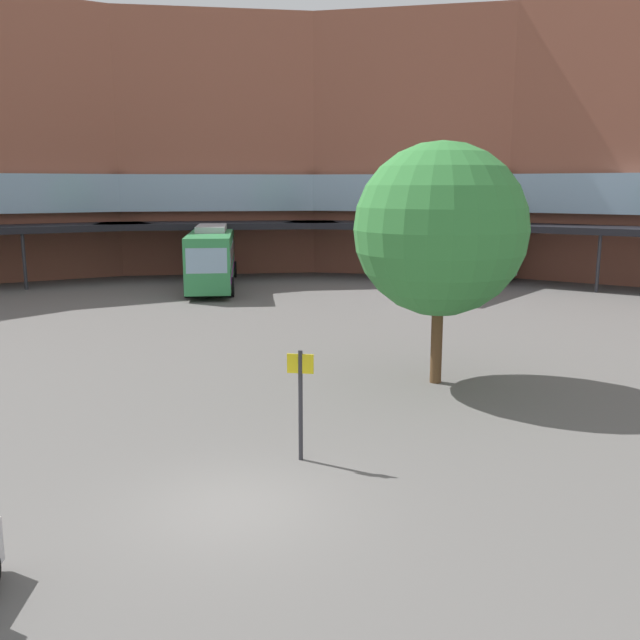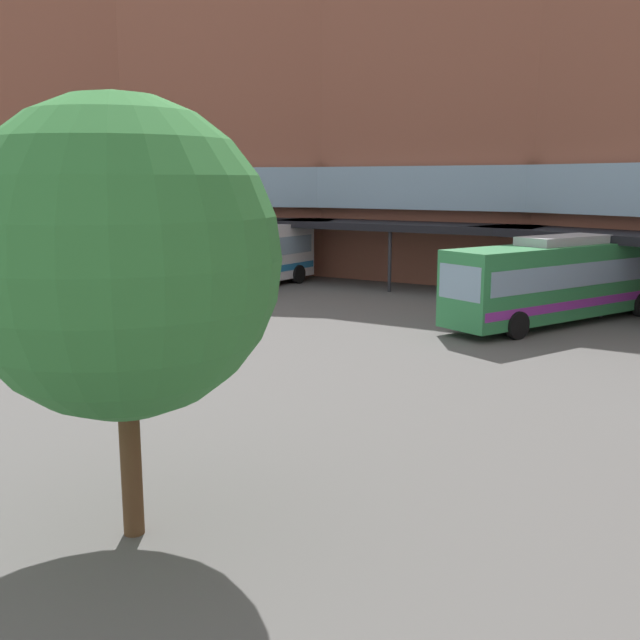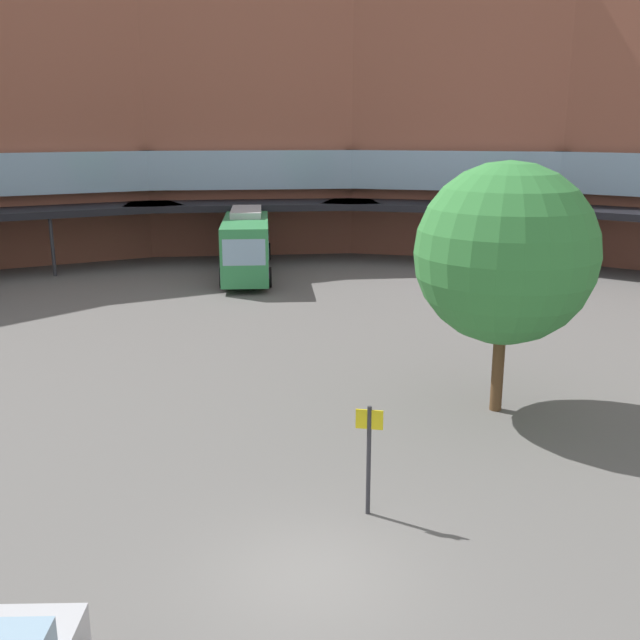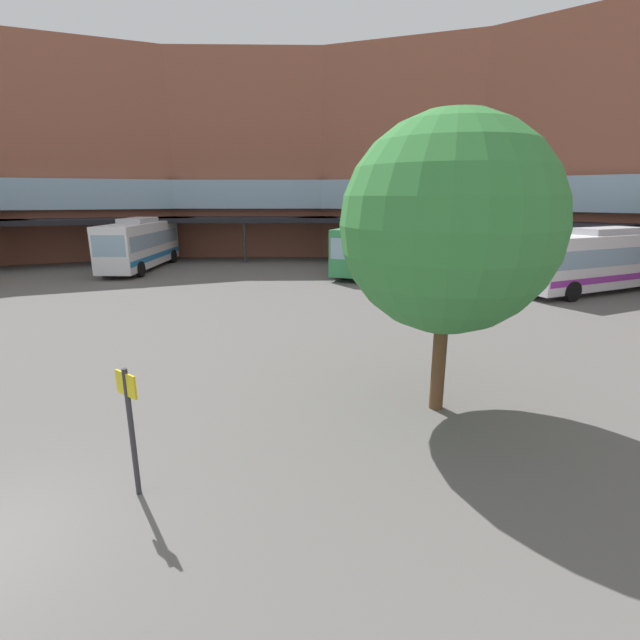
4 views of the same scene
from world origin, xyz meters
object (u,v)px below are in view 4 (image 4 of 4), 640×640
object	(u,v)px
bus_0	(140,244)
stop_sign_post	(130,419)
bus_1	(603,260)
plaza_tree	(449,226)
bus_2	(373,245)

from	to	relation	value
bus_0	stop_sign_post	bearing A→B (deg)	20.89
bus_1	stop_sign_post	bearing A→B (deg)	19.21
plaza_tree	stop_sign_post	bearing A→B (deg)	-121.11
bus_0	bus_1	distance (m)	31.74
bus_1	plaza_tree	size ratio (longest dim) A/B	1.46
bus_2	stop_sign_post	bearing A→B (deg)	6.70
bus_1	plaza_tree	bearing A→B (deg)	24.46
bus_0	plaza_tree	distance (m)	29.67
bus_2	bus_1	bearing A→B (deg)	79.23
bus_1	plaza_tree	xyz separation A→B (m)	(-4.08, -20.24, 2.93)
bus_0	stop_sign_post	size ratio (longest dim) A/B	4.10
bus_2	stop_sign_post	xyz separation A→B (m)	(7.08, -27.51, -0.34)
bus_0	bus_2	distance (m)	17.87
bus_1	bus_2	distance (m)	15.08
bus_0	bus_2	xyz separation A→B (m)	(15.74, 8.47, -0.07)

